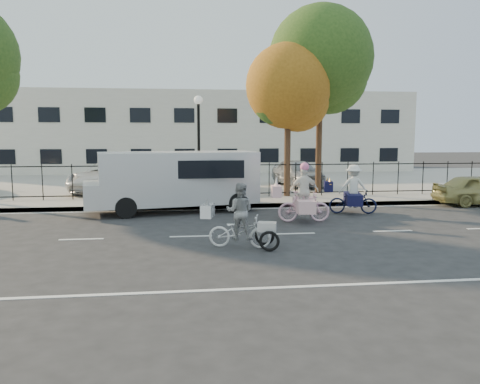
{
  "coord_description": "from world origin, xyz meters",
  "views": [
    {
      "loc": [
        -0.23,
        -13.03,
        2.85
      ],
      "look_at": [
        1.55,
        1.2,
        1.1
      ],
      "focal_mm": 35.0,
      "sensor_mm": 36.0,
      "label": 1
    }
  ],
  "objects": [
    {
      "name": "sidewalk",
      "position": [
        0.0,
        6.1,
        0.07
      ],
      "size": [
        60.0,
        2.2,
        0.15
      ],
      "primitive_type": "cube",
      "color": "#A8A399",
      "rests_on": "ground"
    },
    {
      "name": "street_sign",
      "position": [
        -1.85,
        6.8,
        1.42
      ],
      "size": [
        0.85,
        0.06,
        1.8
      ],
      "color": "black",
      "rests_on": "sidewalk"
    },
    {
      "name": "lot_car_d",
      "position": [
        5.88,
        11.16,
        0.87
      ],
      "size": [
        2.33,
        4.42,
        1.43
      ],
      "primitive_type": "imported",
      "rotation": [
        0.0,
        0.0,
        0.16
      ],
      "color": "#9C9FA3",
      "rests_on": "parking_lot"
    },
    {
      "name": "building",
      "position": [
        0.0,
        25.0,
        3.0
      ],
      "size": [
        34.0,
        10.0,
        6.0
      ],
      "primitive_type": "cube",
      "color": "silver",
      "rests_on": "ground"
    },
    {
      "name": "road_markings",
      "position": [
        0.0,
        0.0,
        0.01
      ],
      "size": [
        60.0,
        9.52,
        0.01
      ],
      "primitive_type": null,
      "color": "silver",
      "rests_on": "ground"
    },
    {
      "name": "curb",
      "position": [
        0.0,
        5.05,
        0.07
      ],
      "size": [
        60.0,
        0.1,
        0.15
      ],
      "primitive_type": "cube",
      "color": "#A8A399",
      "rests_on": "ground"
    },
    {
      "name": "ground",
      "position": [
        0.0,
        0.0,
        0.0
      ],
      "size": [
        120.0,
        120.0,
        0.0
      ],
      "primitive_type": "plane",
      "color": "#333334"
    },
    {
      "name": "zebra_trike",
      "position": [
        1.22,
        -1.45,
        0.64
      ],
      "size": [
        1.94,
        1.11,
        1.66
      ],
      "rotation": [
        0.0,
        0.0,
        1.3
      ],
      "color": "white",
      "rests_on": "ground"
    },
    {
      "name": "parking_lot",
      "position": [
        0.0,
        15.0,
        0.07
      ],
      "size": [
        60.0,
        15.6,
        0.15
      ],
      "primitive_type": "cube",
      "color": "#A8A399",
      "rests_on": "ground"
    },
    {
      "name": "lot_car_c",
      "position": [
        1.71,
        9.78,
        0.85
      ],
      "size": [
        1.96,
        4.37,
        1.39
      ],
      "primitive_type": "imported",
      "rotation": [
        0.0,
        0.0,
        -0.12
      ],
      "color": "#53555B",
      "rests_on": "parking_lot"
    },
    {
      "name": "tree_east",
      "position": [
        6.27,
        8.26,
        6.11
      ],
      "size": [
        4.76,
        4.76,
        8.72
      ],
      "color": "#442D1D",
      "rests_on": "ground"
    },
    {
      "name": "white_van",
      "position": [
        -0.47,
        4.5,
        1.23
      ],
      "size": [
        6.59,
        3.14,
        2.23
      ],
      "rotation": [
        0.0,
        0.0,
        0.19
      ],
      "color": "silver",
      "rests_on": "ground"
    },
    {
      "name": "lamppost",
      "position": [
        0.5,
        6.8,
        3.11
      ],
      "size": [
        0.36,
        0.36,
        4.33
      ],
      "color": "black",
      "rests_on": "sidewalk"
    },
    {
      "name": "tree_mid",
      "position": [
        4.57,
        7.36,
        4.79
      ],
      "size": [
        3.73,
        3.73,
        6.84
      ],
      "color": "#442D1D",
      "rests_on": "ground"
    },
    {
      "name": "bull_bike",
      "position": [
        5.92,
        3.18,
        0.71
      ],
      "size": [
        1.98,
        1.38,
        1.79
      ],
      "rotation": [
        0.0,
        0.0,
        1.34
      ],
      "color": "black",
      "rests_on": "ground"
    },
    {
      "name": "lot_car_b",
      "position": [
        -3.62,
        9.96,
        0.88
      ],
      "size": [
        3.93,
        5.73,
        1.45
      ],
      "primitive_type": "imported",
      "rotation": [
        0.0,
        0.0,
        -0.32
      ],
      "color": "silver",
      "rests_on": "parking_lot"
    },
    {
      "name": "iron_fence",
      "position": [
        0.0,
        7.2,
        0.9
      ],
      "size": [
        58.0,
        0.06,
        1.5
      ],
      "primitive_type": null,
      "color": "black",
      "rests_on": "sidewalk"
    },
    {
      "name": "unicorn_bike",
      "position": [
        3.71,
        1.79,
        0.73
      ],
      "size": [
        1.97,
        1.38,
        1.97
      ],
      "rotation": [
        0.0,
        0.0,
        1.48
      ],
      "color": "#FFC2D8",
      "rests_on": "ground"
    }
  ]
}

